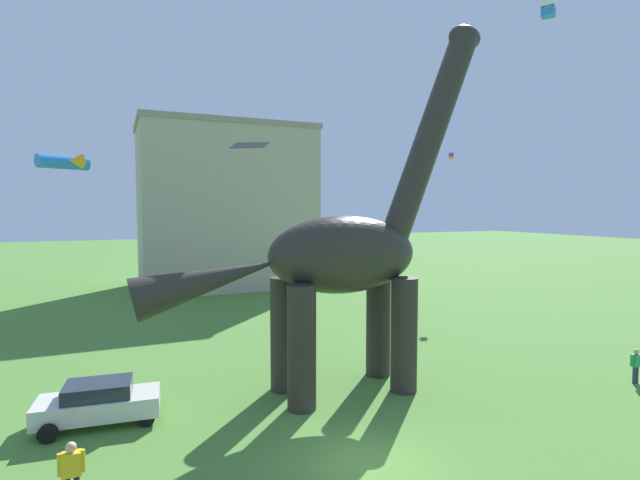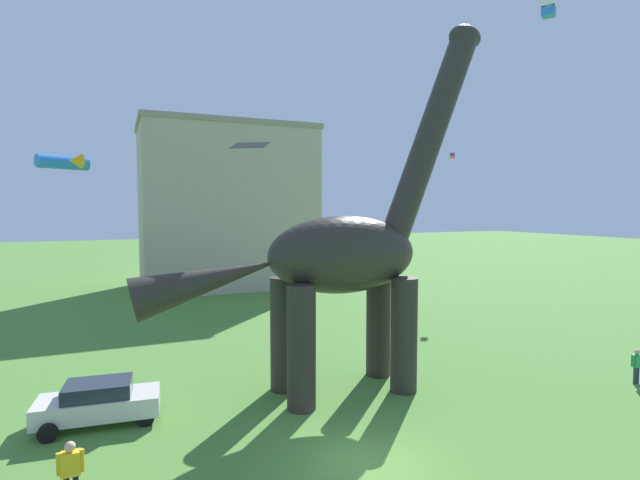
{
  "view_description": "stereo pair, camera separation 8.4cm",
  "coord_description": "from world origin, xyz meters",
  "px_view_note": "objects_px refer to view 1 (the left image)",
  "views": [
    {
      "loc": [
        -7.0,
        -12.39,
        7.83
      ],
      "look_at": [
        1.51,
        7.28,
        6.44
      ],
      "focal_mm": 26.74,
      "sensor_mm": 36.0,
      "label": 1
    },
    {
      "loc": [
        -6.92,
        -12.42,
        7.83
      ],
      "look_at": [
        1.51,
        7.28,
        6.44
      ],
      "focal_mm": 26.74,
      "sensor_mm": 36.0,
      "label": 2
    }
  ],
  "objects_px": {
    "kite_near_low": "(66,162)",
    "person_far_spectator": "(72,468)",
    "person_strolling_adult": "(636,363)",
    "kite_mid_center": "(548,8)",
    "parked_sedan_left": "(99,402)",
    "kite_far_right": "(451,156)",
    "dinosaur_sculpture": "(342,255)",
    "kite_mid_left": "(250,145)"
  },
  "relations": [
    {
      "from": "kite_near_low",
      "to": "person_far_spectator",
      "type": "bearing_deg",
      "value": -87.49
    },
    {
      "from": "parked_sedan_left",
      "to": "dinosaur_sculpture",
      "type": "bearing_deg",
      "value": 1.87
    },
    {
      "from": "kite_near_low",
      "to": "kite_far_right",
      "type": "bearing_deg",
      "value": 31.69
    },
    {
      "from": "kite_mid_center",
      "to": "person_strolling_adult",
      "type": "bearing_deg",
      "value": -23.53
    },
    {
      "from": "dinosaur_sculpture",
      "to": "person_strolling_adult",
      "type": "relative_size",
      "value": 10.38
    },
    {
      "from": "kite_mid_left",
      "to": "kite_near_low",
      "type": "xyz_separation_m",
      "value": [
        -7.57,
        -6.45,
        -1.7
      ]
    },
    {
      "from": "kite_mid_center",
      "to": "kite_far_right",
      "type": "bearing_deg",
      "value": 61.58
    },
    {
      "from": "kite_mid_center",
      "to": "person_far_spectator",
      "type": "bearing_deg",
      "value": -174.59
    },
    {
      "from": "kite_far_right",
      "to": "kite_near_low",
      "type": "xyz_separation_m",
      "value": [
        -29.08,
        -17.96,
        -3.3
      ]
    },
    {
      "from": "kite_mid_left",
      "to": "kite_mid_center",
      "type": "bearing_deg",
      "value": -35.19
    },
    {
      "from": "kite_far_right",
      "to": "kite_mid_left",
      "type": "xyz_separation_m",
      "value": [
        -21.52,
        -11.51,
        -1.6
      ]
    },
    {
      "from": "person_strolling_adult",
      "to": "kite_near_low",
      "type": "height_order",
      "value": "kite_near_low"
    },
    {
      "from": "dinosaur_sculpture",
      "to": "person_far_spectator",
      "type": "bearing_deg",
      "value": 178.51
    },
    {
      "from": "kite_mid_left",
      "to": "kite_near_low",
      "type": "bearing_deg",
      "value": -139.57
    },
    {
      "from": "person_strolling_adult",
      "to": "kite_far_right",
      "type": "xyz_separation_m",
      "value": [
        6.41,
        21.08,
        11.63
      ]
    },
    {
      "from": "dinosaur_sculpture",
      "to": "parked_sedan_left",
      "type": "xyz_separation_m",
      "value": [
        -9.54,
        0.64,
        -5.1
      ]
    },
    {
      "from": "kite_far_right",
      "to": "kite_mid_left",
      "type": "bearing_deg",
      "value": -151.85
    },
    {
      "from": "kite_near_low",
      "to": "parked_sedan_left",
      "type": "bearing_deg",
      "value": 72.41
    },
    {
      "from": "parked_sedan_left",
      "to": "person_strolling_adult",
      "type": "bearing_deg",
      "value": -7.42
    },
    {
      "from": "person_strolling_adult",
      "to": "kite_mid_center",
      "type": "height_order",
      "value": "kite_mid_center"
    },
    {
      "from": "kite_near_low",
      "to": "person_strolling_adult",
      "type": "bearing_deg",
      "value": -7.83
    },
    {
      "from": "person_strolling_adult",
      "to": "kite_near_low",
      "type": "xyz_separation_m",
      "value": [
        -22.68,
        3.12,
        8.34
      ]
    },
    {
      "from": "kite_mid_center",
      "to": "kite_near_low",
      "type": "bearing_deg",
      "value": 175.83
    },
    {
      "from": "dinosaur_sculpture",
      "to": "kite_mid_left",
      "type": "height_order",
      "value": "dinosaur_sculpture"
    },
    {
      "from": "kite_mid_center",
      "to": "kite_near_low",
      "type": "distance_m",
      "value": 19.99
    },
    {
      "from": "parked_sedan_left",
      "to": "person_far_spectator",
      "type": "distance_m",
      "value": 5.16
    },
    {
      "from": "parked_sedan_left",
      "to": "kite_far_right",
      "type": "relative_size",
      "value": 8.69
    },
    {
      "from": "parked_sedan_left",
      "to": "kite_far_right",
      "type": "height_order",
      "value": "kite_far_right"
    },
    {
      "from": "kite_mid_left",
      "to": "person_far_spectator",
      "type": "bearing_deg",
      "value": -127.86
    },
    {
      "from": "dinosaur_sculpture",
      "to": "kite_mid_center",
      "type": "xyz_separation_m",
      "value": [
        8.45,
        -2.74,
        10.52
      ]
    },
    {
      "from": "kite_mid_left",
      "to": "dinosaur_sculpture",
      "type": "bearing_deg",
      "value": -62.7
    },
    {
      "from": "parked_sedan_left",
      "to": "kite_mid_left",
      "type": "bearing_deg",
      "value": 38.29
    },
    {
      "from": "kite_far_right",
      "to": "kite_mid_center",
      "type": "xyz_separation_m",
      "value": [
        -10.45,
        -19.32,
        3.84
      ]
    },
    {
      "from": "kite_mid_left",
      "to": "kite_far_right",
      "type": "bearing_deg",
      "value": 28.15
    },
    {
      "from": "person_far_spectator",
      "to": "dinosaur_sculpture",
      "type": "bearing_deg",
      "value": 88.77
    },
    {
      "from": "dinosaur_sculpture",
      "to": "kite_mid_left",
      "type": "distance_m",
      "value": 7.64
    },
    {
      "from": "dinosaur_sculpture",
      "to": "parked_sedan_left",
      "type": "bearing_deg",
      "value": 150.61
    },
    {
      "from": "person_strolling_adult",
      "to": "dinosaur_sculpture",
      "type": "bearing_deg",
      "value": 124.62
    },
    {
      "from": "person_far_spectator",
      "to": "kite_mid_center",
      "type": "relative_size",
      "value": 2.44
    },
    {
      "from": "kite_far_right",
      "to": "kite_near_low",
      "type": "height_order",
      "value": "kite_far_right"
    },
    {
      "from": "kite_far_right",
      "to": "dinosaur_sculpture",
      "type": "bearing_deg",
      "value": -138.75
    },
    {
      "from": "dinosaur_sculpture",
      "to": "kite_mid_center",
      "type": "relative_size",
      "value": 22.4
    }
  ]
}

